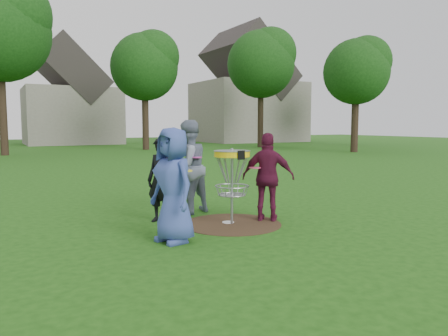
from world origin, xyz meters
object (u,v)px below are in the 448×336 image
player_blue (173,185)px  player_black (161,180)px  player_maroon (268,177)px  disc_golf_basket (232,168)px  player_grey (188,167)px

player_blue → player_black: 1.41m
player_blue → player_black: bearing=152.6°
player_maroon → disc_golf_basket: player_maroon is taller
player_grey → player_maroon: bearing=108.8°
player_blue → player_black: size_ratio=1.12×
player_blue → disc_golf_basket: player_blue is taller
player_grey → player_maroon: 1.71m
player_black → player_maroon: (1.80, -0.84, 0.04)m
player_blue → player_maroon: bearing=89.6°
player_black → disc_golf_basket: bearing=19.3°
player_maroon → disc_golf_basket: (-0.73, 0.08, 0.19)m
player_maroon → player_black: bearing=15.0°
player_black → player_grey: bearing=88.8°
player_black → player_grey: size_ratio=0.83×
player_blue → player_maroon: size_ratio=1.07×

